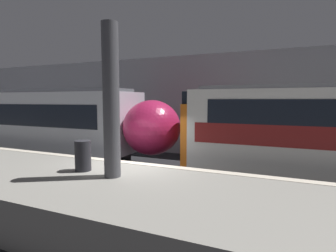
# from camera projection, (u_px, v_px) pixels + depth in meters

# --- Properties ---
(ground_plane) EXTENTS (120.00, 120.00, 0.00)m
(ground_plane) POSITION_uv_depth(u_px,v_px,m) (135.00, 194.00, 8.50)
(ground_plane) COLOR black
(platform) EXTENTS (40.00, 3.84, 1.07)m
(platform) POSITION_uv_depth(u_px,v_px,m) (97.00, 198.00, 6.69)
(platform) COLOR gray
(platform) RESTS_ON ground
(station_rear_barrier) EXTENTS (50.00, 0.15, 5.45)m
(station_rear_barrier) POSITION_uv_depth(u_px,v_px,m) (196.00, 106.00, 14.28)
(station_rear_barrier) COLOR #939399
(station_rear_barrier) RESTS_ON ground
(support_pillar_near) EXTENTS (0.42, 0.42, 3.88)m
(support_pillar_near) POSITION_uv_depth(u_px,v_px,m) (111.00, 101.00, 6.60)
(support_pillar_near) COLOR #47474C
(support_pillar_near) RESTS_ON platform
(train_modern) EXTENTS (18.63, 2.83, 3.55)m
(train_modern) POSITION_uv_depth(u_px,v_px,m) (15.00, 122.00, 14.44)
(train_modern) COLOR black
(train_modern) RESTS_ON ground
(trash_bin) EXTENTS (0.44, 0.44, 0.85)m
(trash_bin) POSITION_uv_depth(u_px,v_px,m) (83.00, 156.00, 7.32)
(trash_bin) COLOR #232328
(trash_bin) RESTS_ON platform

